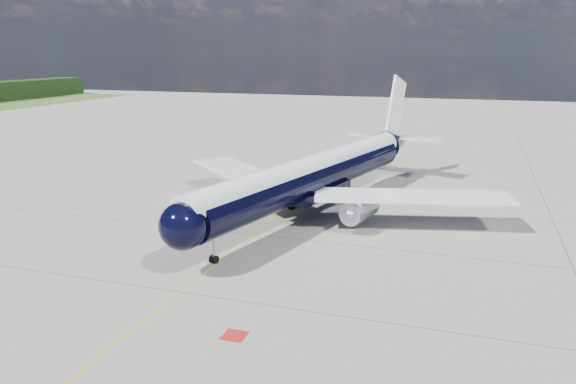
{
  "coord_description": "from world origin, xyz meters",
  "views": [
    {
      "loc": [
        20.83,
        -40.91,
        18.35
      ],
      "look_at": [
        2.87,
        13.1,
        4.0
      ],
      "focal_mm": 35.0,
      "sensor_mm": 36.0,
      "label": 1
    }
  ],
  "objects": [
    {
      "name": "red_marking",
      "position": [
        6.8,
        -10.0,
        0.0
      ],
      "size": [
        1.6,
        1.6,
        0.01
      ],
      "primitive_type": "cube",
      "color": "maroon",
      "rests_on": "ground"
    },
    {
      "name": "ground",
      "position": [
        0.0,
        30.0,
        0.0
      ],
      "size": [
        320.0,
        320.0,
        0.0
      ],
      "primitive_type": "plane",
      "color": "gray",
      "rests_on": "ground"
    },
    {
      "name": "main_airliner",
      "position": [
        4.33,
        19.91,
        4.67
      ],
      "size": [
        41.61,
        51.45,
        15.06
      ],
      "rotation": [
        0.0,
        0.0,
        -0.24
      ],
      "color": "black",
      "rests_on": "ground"
    },
    {
      "name": "taxiway_centerline",
      "position": [
        0.0,
        25.0,
        0.0
      ],
      "size": [
        0.16,
        160.0,
        0.01
      ],
      "primitive_type": "cube",
      "color": "#DBB50B",
      "rests_on": "ground"
    }
  ]
}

